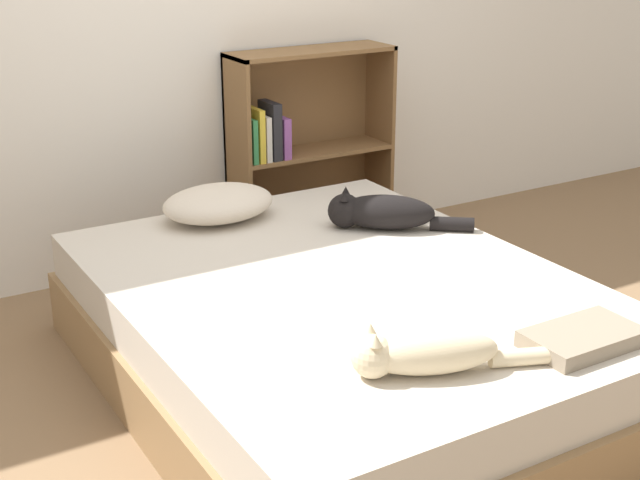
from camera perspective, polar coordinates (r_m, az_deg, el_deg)
The scene contains 7 objects.
ground_plane at distance 3.25m, azimuth 1.37°, elevation -9.20°, with size 8.00×8.00×0.00m, color #846647.
bed at distance 3.15m, azimuth 1.40°, elevation -6.04°, with size 1.53×2.00×0.41m.
pillow at distance 3.66m, azimuth -6.52°, elevation 2.35°, with size 0.47×0.35×0.14m.
cat_light at distance 2.47m, azimuth 6.57°, elevation -7.20°, with size 0.54×0.29×0.15m.
cat_dark at distance 3.55m, azimuth 3.84°, elevation 1.79°, with size 0.50×0.41×0.16m.
bookshelf at distance 4.38m, azimuth -1.21°, elevation 5.96°, with size 0.81×0.26×0.99m.
blanket_fold at distance 2.73m, azimuth 16.46°, elevation -6.04°, with size 0.35×0.20×0.05m.
Camera 1 is at (-1.51, -2.38, 1.62)m, focal length 50.00 mm.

